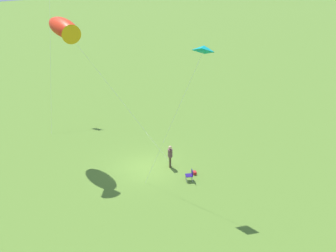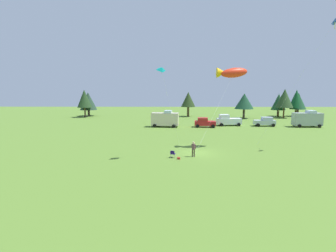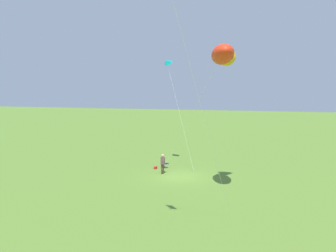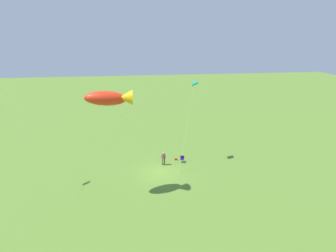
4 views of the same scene
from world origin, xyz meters
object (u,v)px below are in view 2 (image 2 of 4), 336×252
kite_delta_teal (162,69)px  backpack_on_grass (179,158)px  van_motorhome_grey (307,119)px  car_red_sedan (205,122)px  person_kite_flyer (193,148)px  kite_diamond_blue (330,29)px  kite_large_fish (231,73)px  car_silver_compact (265,122)px  truck_white_pickup (228,120)px  folding_chair (173,153)px  van_camper_beige (165,119)px

kite_delta_teal → backpack_on_grass: bearing=-17.8°
van_motorhome_grey → car_red_sedan: bearing=-177.3°
person_kite_flyer → car_red_sedan: 23.41m
person_kite_flyer → kite_diamond_blue: size_ratio=0.11×
car_red_sedan → kite_large_fish: (1.11, -17.31, 8.80)m
car_silver_compact → truck_white_pickup: bearing=177.1°
folding_chair → car_silver_compact: 31.50m
kite_large_fish → kite_delta_teal: bearing=-144.4°
backpack_on_grass → kite_diamond_blue: bearing=15.6°
truck_white_pickup → kite_delta_teal: 30.11m
van_motorhome_grey → kite_delta_teal: size_ratio=0.54×
folding_chair → kite_large_fish: 13.51m
car_red_sedan → kite_delta_teal: kite_delta_teal is taller
car_silver_compact → kite_diamond_blue: size_ratio=0.27×
person_kite_flyer → car_red_sedan: size_ratio=0.40×
folding_chair → truck_white_pickup: size_ratio=0.16×
kite_large_fish → folding_chair: bearing=-140.9°
person_kite_flyer → folding_chair: 2.47m
car_red_sedan → van_motorhome_grey: bearing=-172.7°
truck_white_pickup → kite_large_fish: (-4.04, -19.54, 8.65)m
van_camper_beige → kite_large_fish: (9.04, -17.58, 8.11)m
backpack_on_grass → truck_white_pickup: 28.64m
car_red_sedan → kite_delta_teal: size_ratio=0.43×
folding_chair → car_red_sedan: 24.40m
car_red_sedan → kite_diamond_blue: 26.63m
kite_diamond_blue → kite_large_fish: bearing=171.2°
kite_diamond_blue → truck_white_pickup: bearing=108.9°
truck_white_pickup → van_motorhome_grey: 15.67m
car_silver_compact → kite_delta_teal: kite_delta_teal is taller
backpack_on_grass → kite_delta_teal: bearing=162.2°
van_motorhome_grey → kite_delta_teal: (-28.40, -24.17, 8.10)m
kite_diamond_blue → van_camper_beige: bearing=136.5°
car_silver_compact → kite_diamond_blue: kite_diamond_blue is taller
folding_chair → kite_delta_teal: kite_delta_teal is taller
car_silver_compact → van_motorhome_grey: van_motorhome_grey is taller
car_red_sedan → car_silver_compact: size_ratio=1.02×
folding_chair → car_red_sedan: bearing=1.0°
car_silver_compact → kite_delta_teal: (-20.28, -25.13, 8.79)m
van_motorhome_grey → kite_diamond_blue: bearing=-111.8°
folding_chair → person_kite_flyer: bearing=-62.2°
car_silver_compact → person_kite_flyer: bearing=-121.8°
truck_white_pickup → kite_delta_teal: bearing=59.9°
truck_white_pickup → kite_large_fish: bearing=74.6°
car_silver_compact → kite_delta_teal: bearing=-126.3°
car_red_sedan → truck_white_pickup: size_ratio=0.85×
van_motorhome_grey → kite_large_fish: size_ratio=0.51×
truck_white_pickup → car_red_sedan: bearing=19.7°
person_kite_flyer → car_silver_compact: 29.73m
truck_white_pickup → kite_diamond_blue: size_ratio=0.32×
backpack_on_grass → car_red_sedan: 24.90m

